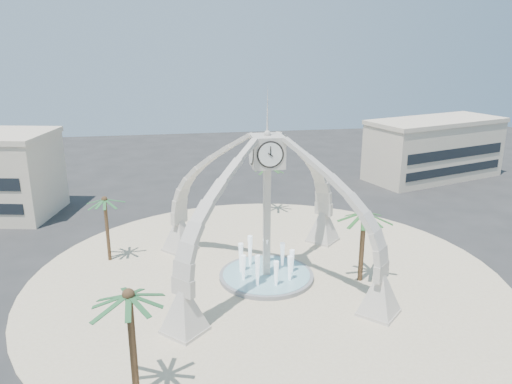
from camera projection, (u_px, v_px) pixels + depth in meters
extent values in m
plane|color=#282828|center=(266.00, 278.00, 42.37)|extent=(140.00, 140.00, 0.00)
cylinder|color=beige|center=(266.00, 278.00, 42.36)|extent=(40.00, 40.00, 0.06)
cube|color=beige|center=(267.00, 224.00, 40.94)|extent=(0.55, 0.55, 9.80)
cube|color=beige|center=(267.00, 151.00, 39.14)|extent=(2.50, 2.50, 2.50)
cone|color=beige|center=(268.00, 110.00, 38.18)|extent=(0.20, 0.20, 4.00)
cylinder|color=white|center=(270.00, 155.00, 37.92)|extent=(1.84, 0.04, 1.84)
pyramid|color=beige|center=(323.00, 226.00, 49.69)|extent=(3.80, 3.80, 3.20)
pyramid|color=beige|center=(180.00, 235.00, 47.46)|extent=(3.80, 3.80, 3.20)
pyramid|color=beige|center=(184.00, 312.00, 34.12)|extent=(3.80, 3.80, 3.20)
pyramid|color=beige|center=(380.00, 295.00, 36.35)|extent=(3.80, 3.80, 3.20)
cylinder|color=gray|center=(266.00, 276.00, 42.31)|extent=(8.00, 8.00, 0.40)
cylinder|color=#83BCC4|center=(266.00, 274.00, 42.25)|extent=(7.40, 7.40, 0.04)
cone|color=white|center=(267.00, 257.00, 41.78)|extent=(0.60, 0.60, 3.20)
cube|color=beige|center=(434.00, 151.00, 72.34)|extent=(21.49, 13.79, 8.00)
cube|color=beige|center=(437.00, 121.00, 71.08)|extent=(21.87, 14.17, 0.60)
cylinder|color=brown|center=(362.00, 246.00, 41.08)|extent=(0.41, 0.41, 6.22)
cylinder|color=brown|center=(107.00, 230.00, 44.97)|extent=(0.32, 0.32, 6.01)
cylinder|color=brown|center=(268.00, 189.00, 57.72)|extent=(0.33, 0.33, 5.74)
cylinder|color=brown|center=(133.00, 346.00, 27.39)|extent=(0.41, 0.41, 6.57)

